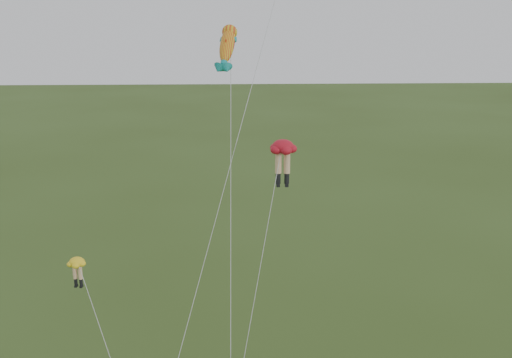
{
  "coord_description": "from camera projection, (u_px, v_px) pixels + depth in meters",
  "views": [
    {
      "loc": [
        1.66,
        -26.21,
        19.99
      ],
      "look_at": [
        3.0,
        6.0,
        10.77
      ],
      "focal_mm": 40.0,
      "sensor_mm": 36.0,
      "label": 1
    }
  ],
  "objects": [
    {
      "name": "legs_kite_red_mid",
      "position": [
        282.0,
        154.0,
        29.8
      ],
      "size": [
        3.69,
        5.68,
        13.82
      ],
      "rotation": [
        0.0,
        0.0,
        -0.03
      ],
      "color": "#B31221",
      "rests_on": "ground"
    },
    {
      "name": "legs_kite_yellow",
      "position": [
        79.0,
        272.0,
        28.79
      ],
      "size": [
        3.98,
        4.5,
        8.28
      ],
      "rotation": [
        0.0,
        0.0,
        -0.23
      ],
      "color": "yellow",
      "rests_on": "ground"
    },
    {
      "name": "fish_kite",
      "position": [
        227.0,
        46.0,
        31.28
      ],
      "size": [
        1.41,
        9.71,
        19.81
      ],
      "rotation": [
        0.79,
        0.0,
        -0.21
      ],
      "color": "gold",
      "rests_on": "ground"
    }
  ]
}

